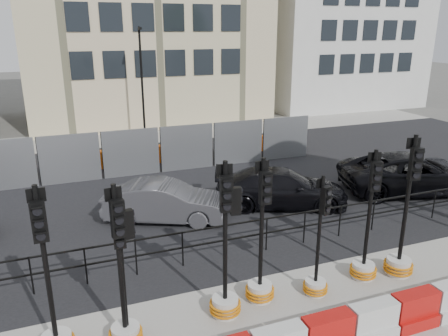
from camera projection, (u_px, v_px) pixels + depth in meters
name	position (u px, v px, depth m)	size (l,w,h in m)	color
ground	(244.00, 281.00, 10.74)	(120.00, 120.00, 0.00)	#51514C
road	(172.00, 188.00, 16.96)	(40.00, 14.00, 0.03)	black
sidewalk_far	(133.00, 136.00, 24.96)	(40.00, 4.00, 0.02)	gray
kerb_railing	(226.00, 235.00, 11.59)	(18.00, 0.04, 1.00)	black
heras_fencing	(168.00, 152.00, 19.50)	(14.33, 1.72, 2.00)	gray
lamp_post_far	(142.00, 81.00, 23.24)	(0.12, 0.56, 6.00)	black
traffic_signal_a	(54.00, 323.00, 8.13)	(0.68, 0.68, 3.44)	beige
traffic_signal_b	(124.00, 309.00, 8.37)	(0.66, 0.66, 3.36)	beige
traffic_signal_c	(126.00, 316.00, 8.46)	(0.60, 0.60, 3.02)	beige
traffic_signal_d	(226.00, 281.00, 9.23)	(0.69, 0.69, 3.50)	beige
traffic_signal_e	(261.00, 273.00, 9.80)	(0.67, 0.67, 3.39)	beige
traffic_signal_f	(317.00, 267.00, 10.02)	(0.58, 0.58, 2.93)	beige
traffic_signal_g	(365.00, 253.00, 10.67)	(0.65, 0.65, 3.32)	beige
traffic_signal_h	(401.00, 248.00, 10.81)	(0.71, 0.71, 3.63)	beige
car_b	(166.00, 202.00, 13.94)	(4.14, 2.88, 1.29)	#47474B
car_c	(281.00, 188.00, 15.10)	(4.93, 3.42, 1.33)	black
car_d	(411.00, 173.00, 16.39)	(5.74, 3.74, 1.47)	black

